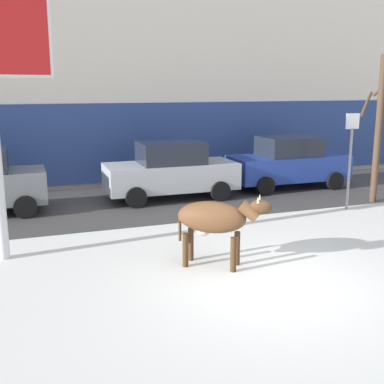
% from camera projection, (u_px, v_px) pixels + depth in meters
% --- Properties ---
extents(ground_plane, '(120.00, 120.00, 0.00)m').
position_uv_depth(ground_plane, '(268.00, 284.00, 8.87)').
color(ground_plane, white).
extents(road_strip, '(60.00, 5.60, 0.01)m').
position_uv_depth(road_strip, '(159.00, 200.00, 15.52)').
color(road_strip, '#423F3F').
rests_on(road_strip, ground).
extents(building_facade, '(44.00, 6.10, 13.00)m').
position_uv_depth(building_facade, '(118.00, 12.00, 19.21)').
color(building_facade, beige).
rests_on(building_facade, ground).
extents(cow_brown, '(1.78, 1.45, 1.54)m').
position_uv_depth(cow_brown, '(215.00, 219.00, 9.58)').
color(cow_brown, brown).
rests_on(cow_brown, ground).
extents(car_silver_sedan, '(4.22, 2.02, 1.84)m').
position_uv_depth(car_silver_sedan, '(171.00, 171.00, 15.54)').
color(car_silver_sedan, '#B7BABF').
rests_on(car_silver_sedan, ground).
extents(car_blue_sedan, '(4.22, 2.02, 1.84)m').
position_uv_depth(car_blue_sedan, '(288.00, 163.00, 17.21)').
color(car_blue_sedan, '#233D9E').
rests_on(car_blue_sedan, ground).
extents(pedestrian_near_billboard, '(0.36, 0.24, 1.73)m').
position_uv_depth(pedestrian_near_billboard, '(189.00, 158.00, 18.51)').
color(pedestrian_near_billboard, '#282833').
rests_on(pedestrian_near_billboard, ground).
extents(pedestrian_by_cars, '(0.36, 0.24, 1.73)m').
position_uv_depth(pedestrian_by_cars, '(275.00, 154.00, 19.77)').
color(pedestrian_by_cars, '#282833').
rests_on(pedestrian_by_cars, ground).
extents(pedestrian_far_left, '(0.36, 0.24, 1.73)m').
position_uv_depth(pedestrian_far_left, '(235.00, 156.00, 19.17)').
color(pedestrian_far_left, '#282833').
rests_on(pedestrian_far_left, ground).
extents(bare_tree_left_lot, '(1.21, 0.84, 4.53)m').
position_uv_depth(bare_tree_left_lot, '(378.00, 127.00, 14.77)').
color(bare_tree_left_lot, '#4C3828').
rests_on(bare_tree_left_lot, ground).
extents(street_sign, '(0.44, 0.08, 2.82)m').
position_uv_depth(street_sign, '(350.00, 153.00, 13.97)').
color(street_sign, gray).
rests_on(street_sign, ground).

